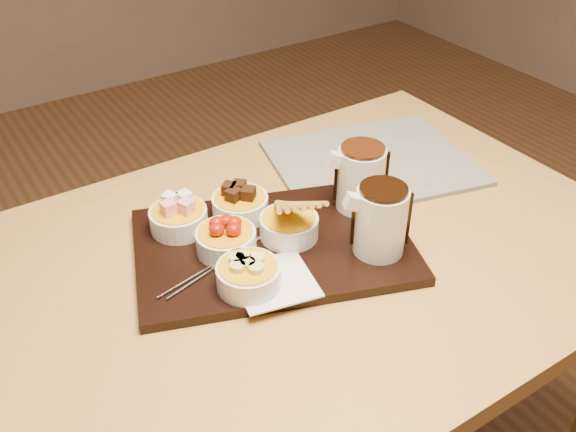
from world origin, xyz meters
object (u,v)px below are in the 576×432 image
pitcher_milk_chocolate (361,179)px  dining_table (291,298)px  pitcher_dark_chocolate (381,221)px  bowl_strawberries (226,241)px  newspaper (372,163)px  serving_board (273,246)px

pitcher_milk_chocolate → dining_table: bearing=-148.9°
pitcher_dark_chocolate → pitcher_milk_chocolate: same height
dining_table → pitcher_milk_chocolate: pitcher_milk_chocolate is taller
dining_table → pitcher_dark_chocolate: bearing=-36.2°
dining_table → bowl_strawberries: size_ratio=12.00×
dining_table → bowl_strawberries: 0.17m
dining_table → newspaper: 0.36m
pitcher_milk_chocolate → newspaper: size_ratio=0.30×
bowl_strawberries → pitcher_milk_chocolate: pitcher_milk_chocolate is taller
serving_board → newspaper: serving_board is taller
bowl_strawberries → newspaper: bowl_strawberries is taller
pitcher_dark_chocolate → newspaper: 0.31m
dining_table → serving_board: serving_board is taller
serving_board → pitcher_dark_chocolate: 0.19m
bowl_strawberries → pitcher_dark_chocolate: size_ratio=0.86×
bowl_strawberries → pitcher_dark_chocolate: (0.21, -0.13, 0.04)m
serving_board → pitcher_milk_chocolate: (0.19, 0.01, 0.07)m
serving_board → pitcher_dark_chocolate: (0.13, -0.11, 0.07)m
pitcher_milk_chocolate → newspaper: pitcher_milk_chocolate is taller
dining_table → newspaper: bearing=27.4°
dining_table → pitcher_dark_chocolate: 0.23m
dining_table → newspaper: size_ratio=3.06×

